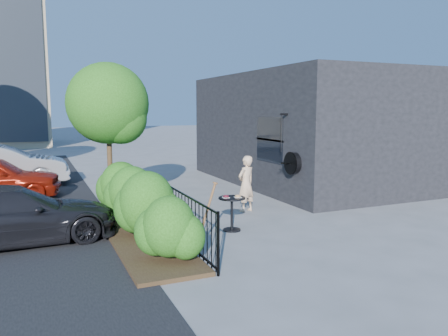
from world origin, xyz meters
name	(u,v)px	position (x,y,z in m)	size (l,w,h in m)	color
ground	(227,223)	(0.00, 0.00, 0.00)	(120.00, 120.00, 0.00)	gray
shop_building	(311,129)	(5.50, 4.50, 2.00)	(6.22, 9.00, 4.00)	black
fence	(167,206)	(-1.50, 0.00, 0.56)	(0.05, 6.05, 1.10)	black
planting_bed	(137,232)	(-2.20, 0.00, 0.04)	(1.30, 6.00, 0.08)	#382616
shrubs	(140,202)	(-2.10, 0.10, 0.70)	(1.10, 5.60, 1.24)	#225713
patio_tree	(111,108)	(-2.24, 2.76, 2.76)	(2.20, 2.20, 3.94)	#3F2B19
cafe_table	(232,208)	(-0.16, -0.61, 0.53)	(0.61, 0.61, 0.82)	black
woman	(246,184)	(0.97, 0.95, 0.76)	(0.55, 0.36, 1.52)	beige
shovel	(205,221)	(-1.26, -1.74, 0.61)	(0.48, 0.18, 1.40)	brown
car_silver	(0,166)	(-5.32, 7.80, 0.75)	(1.59, 4.55, 1.50)	#B7B6BC
car_darkgrey	(12,215)	(-4.69, 0.27, 0.60)	(1.69, 4.16, 1.21)	black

